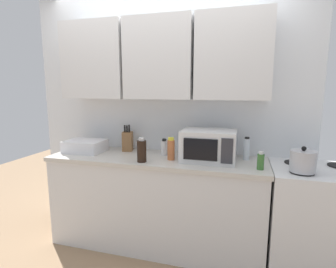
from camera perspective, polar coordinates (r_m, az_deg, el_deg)
wall_back_with_cabinets at (r=2.71m, az=-1.03°, el=10.15°), size 2.93×0.38×2.60m
counter_run at (r=2.72m, az=-2.44°, el=-14.12°), size 2.06×0.63×0.90m
stove_range at (r=2.66m, az=29.15°, el=-15.96°), size 0.76×0.64×0.91m
kettle at (r=2.31m, az=26.92°, el=-5.20°), size 0.19×0.19×0.20m
microwave at (r=2.44m, az=8.72°, el=-2.45°), size 0.48×0.37×0.28m
dish_rack at (r=2.89m, az=-17.30°, el=-2.49°), size 0.38×0.30×0.12m
knife_block at (r=2.84m, az=-8.64°, el=-1.47°), size 0.13×0.14×0.28m
bottle_green_oil at (r=2.29m, az=19.23°, el=-5.51°), size 0.06×0.06×0.15m
bottle_soy_dark at (r=2.39m, az=-5.66°, el=-3.58°), size 0.08×0.08×0.22m
bottle_white_jar at (r=2.62m, az=-0.79°, el=-2.93°), size 0.07×0.07×0.16m
bottle_clear_tall at (r=2.54m, az=16.48°, el=-3.07°), size 0.06×0.06×0.21m
bottle_spice_jar at (r=2.45m, az=0.65°, el=-3.25°), size 0.07×0.07×0.21m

